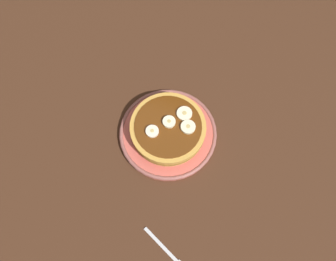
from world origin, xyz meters
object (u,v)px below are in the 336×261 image
at_px(banana_slice_3, 188,127).
at_px(fork, 170,254).
at_px(banana_slice_0, 167,121).
at_px(banana_slice_1, 152,131).
at_px(banana_slice_2, 184,114).
at_px(pancake_stack, 169,128).
at_px(plate, 168,133).

xyz_separation_m(banana_slice_3, fork, (-0.26, -0.03, -0.05)).
bearing_deg(banana_slice_3, banana_slice_0, 89.72).
bearing_deg(banana_slice_0, banana_slice_1, 141.43).
bearing_deg(banana_slice_0, fork, -163.15).
bearing_deg(banana_slice_0, banana_slice_2, -46.88).
height_order(pancake_stack, banana_slice_2, banana_slice_2).
relative_size(pancake_stack, banana_slice_2, 4.99).
relative_size(banana_slice_0, banana_slice_3, 0.88).
bearing_deg(banana_slice_1, banana_slice_0, -38.57).
height_order(banana_slice_3, fork, banana_slice_3).
relative_size(plate, banana_slice_0, 7.85).
bearing_deg(fork, banana_slice_1, 24.44).
bearing_deg(banana_slice_1, fork, -155.56).
distance_m(banana_slice_1, banana_slice_3, 0.08).
bearing_deg(banana_slice_1, banana_slice_3, -66.67).
bearing_deg(pancake_stack, fork, -163.87).
bearing_deg(banana_slice_3, banana_slice_2, 28.56).
height_order(banana_slice_1, fork, banana_slice_1).
bearing_deg(pancake_stack, plate, 155.64).
height_order(banana_slice_0, banana_slice_3, same).
relative_size(banana_slice_3, fork, 0.28).
bearing_deg(pancake_stack, banana_slice_0, 41.54).
xyz_separation_m(banana_slice_0, banana_slice_2, (0.03, -0.03, -0.00)).
xyz_separation_m(plate, banana_slice_2, (0.04, -0.03, 0.05)).
bearing_deg(fork, banana_slice_3, 6.90).
bearing_deg(fork, pancake_stack, 16.13).
relative_size(pancake_stack, banana_slice_1, 5.97).
bearing_deg(pancake_stack, banana_slice_1, 130.05).
height_order(plate, pancake_stack, pancake_stack).
xyz_separation_m(banana_slice_0, banana_slice_1, (-0.03, 0.03, -0.00)).
bearing_deg(banana_slice_0, plate, -154.50).
bearing_deg(plate, banana_slice_1, 128.13).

